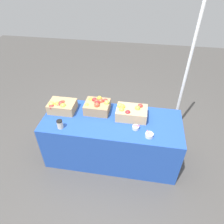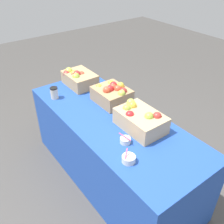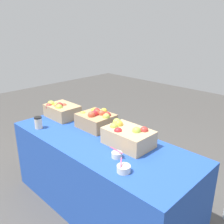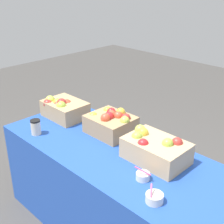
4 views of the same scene
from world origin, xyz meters
name	(u,v)px [view 3 (image 3 of 4)]	position (x,y,z in m)	size (l,w,h in m)	color
ground_plane	(101,205)	(0.00, 0.00, 0.00)	(10.00, 10.00, 0.00)	#474442
table	(101,174)	(0.00, 0.00, 0.37)	(1.90, 0.76, 0.74)	#234CAD
apple_crate_left	(61,110)	(-0.74, 0.09, 0.82)	(0.37, 0.27, 0.18)	tan
apple_crate_middle	(96,119)	(-0.24, 0.17, 0.83)	(0.34, 0.29, 0.19)	tan
apple_crate_right	(127,136)	(0.24, 0.10, 0.83)	(0.41, 0.28, 0.20)	tan
sample_bowl_near	(117,155)	(0.33, -0.12, 0.76)	(0.10, 0.09, 0.10)	silver
sample_bowl_mid	(124,169)	(0.51, -0.24, 0.77)	(0.10, 0.10, 0.10)	silver
coffee_cup	(38,123)	(-0.63, -0.26, 0.80)	(0.08, 0.08, 0.12)	beige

